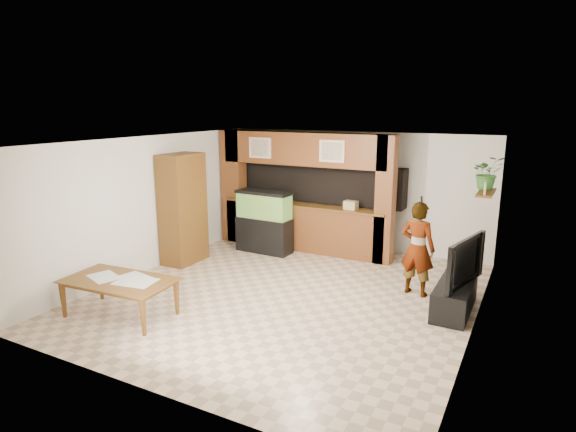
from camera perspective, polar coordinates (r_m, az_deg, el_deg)
The scene contains 22 objects.
floor at distance 8.35m, azimuth -0.18°, elevation -9.25°, with size 6.50×6.50×0.00m, color tan.
ceiling at distance 7.75m, azimuth -0.19°, elevation 8.83°, with size 6.50×6.50×0.00m, color white.
wall_back at distance 10.87m, azimuth 7.88°, elevation 3.02°, with size 6.00×6.00×0.00m, color silver.
wall_left at distance 9.69m, azimuth -16.05°, elevation 1.42°, with size 6.50×6.50×0.00m, color silver.
wall_right at distance 7.11m, azimuth 21.75°, elevation -3.16°, with size 6.50×6.50×0.00m, color silver.
partition at distance 10.67m, azimuth 1.95°, elevation 3.02°, with size 4.20×0.99×2.60m.
wall_clock at distance 10.31m, azimuth -12.29°, elevation 5.68°, with size 0.05×0.25×0.25m.
wall_shelf at distance 8.93m, azimuth 22.43°, elevation 2.59°, with size 0.25×0.90×0.04m, color brown.
pantry_cabinet at distance 9.97m, azimuth -12.37°, elevation 0.84°, with size 0.56×0.91×2.23m, color brown.
trash_can at distance 10.37m, azimuth -11.69°, elevation -3.57°, with size 0.28×0.28×0.51m, color #B2B2B7.
aquarium at distance 10.51m, azimuth -2.84°, elevation -0.76°, with size 1.23×0.46×1.36m.
tv_stand at distance 8.08m, azimuth 19.14°, elevation -9.02°, with size 0.51×1.39×0.46m, color black.
television at distance 7.89m, azimuth 19.47°, elevation -4.95°, with size 1.29×0.17×0.74m, color black.
photo_frame at distance 8.62m, azimuth 22.29°, elevation 3.06°, with size 0.03×0.15×0.20m, color tan.
potted_plant at distance 9.13m, azimuth 22.57°, elevation 4.77°, with size 0.53×0.46×0.59m, color #336B2B.
person at distance 8.39m, azimuth 15.11°, elevation -3.74°, with size 0.59×0.39×1.62m, color #937B50.
microphone at distance 8.03m, azimuth 15.56°, elevation 1.77°, with size 0.03×0.03×0.15m, color black.
dining_table at distance 7.85m, azimuth -19.42°, elevation -9.22°, with size 1.68×0.94×0.59m, color brown.
newspaper_a at distance 7.95m, azimuth -20.97°, elevation -6.75°, with size 0.51×0.37×0.01m, color silver.
newspaper_b at distance 7.59m, azimuth -17.63°, elevation -7.43°, with size 0.58×0.42×0.01m, color silver.
newspaper_c at distance 7.77m, azimuth -17.75°, elevation -6.95°, with size 0.50×0.36×0.01m, color silver.
counter_box at distance 10.09m, azimuth 7.45°, elevation 1.28°, with size 0.27×0.18×0.18m, color tan.
Camera 1 is at (3.62, -6.83, 3.17)m, focal length 30.00 mm.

